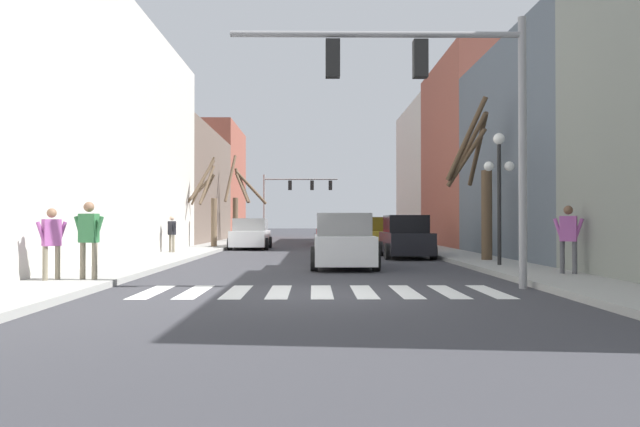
# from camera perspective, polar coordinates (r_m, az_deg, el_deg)

# --- Properties ---
(ground_plane) EXTENTS (240.00, 240.00, 0.00)m
(ground_plane) POSITION_cam_1_polar(r_m,az_deg,el_deg) (12.74, 0.18, -7.49)
(ground_plane) COLOR #38383D
(sidewalk_left) EXTENTS (2.13, 90.00, 0.15)m
(sidewalk_left) POSITION_cam_1_polar(r_m,az_deg,el_deg) (13.93, -24.72, -6.53)
(sidewalk_left) COLOR #9E9E99
(sidewalk_left) RESTS_ON ground_plane
(sidewalk_right) EXTENTS (2.13, 90.00, 0.15)m
(sidewalk_right) POSITION_cam_1_polar(r_m,az_deg,el_deg) (14.08, 24.79, -6.47)
(sidewalk_right) COLOR #9E9E99
(sidewalk_right) RESTS_ON ground_plane
(building_row_left) EXTENTS (6.00, 55.40, 10.64)m
(building_row_left) POSITION_cam_1_polar(r_m,az_deg,el_deg) (34.96, -16.82, 4.74)
(building_row_left) COLOR beige
(building_row_left) RESTS_ON ground_plane
(building_row_right) EXTENTS (6.00, 46.26, 10.55)m
(building_row_right) POSITION_cam_1_polar(r_m,az_deg,el_deg) (32.27, 17.64, 5.19)
(building_row_right) COLOR gray
(building_row_right) RESTS_ON ground_plane
(crosswalk_stripes) EXTENTS (7.65, 2.60, 0.01)m
(crosswalk_stripes) POSITION_cam_1_polar(r_m,az_deg,el_deg) (13.37, 0.14, -7.16)
(crosswalk_stripes) COLOR white
(crosswalk_stripes) RESTS_ON ground_plane
(traffic_signal_near) EXTENTS (6.63, 0.28, 6.09)m
(traffic_signal_near) POSITION_cam_1_polar(r_m,az_deg,el_deg) (14.44, 10.66, 10.94)
(traffic_signal_near) COLOR gray
(traffic_signal_near) RESTS_ON ground_plane
(traffic_signal_far) EXTENTS (6.60, 0.28, 5.65)m
(traffic_signal_far) POSITION_cam_1_polar(r_m,az_deg,el_deg) (55.24, -2.52, 2.06)
(traffic_signal_far) COLOR gray
(traffic_signal_far) RESTS_ON ground_plane
(street_lamp_right_corner) EXTENTS (0.95, 0.36, 4.10)m
(street_lamp_right_corner) POSITION_cam_1_polar(r_m,az_deg,el_deg) (20.17, 16.06, 3.74)
(street_lamp_right_corner) COLOR black
(street_lamp_right_corner) RESTS_ON sidewalk_right
(car_at_intersection) EXTENTS (2.16, 4.28, 1.68)m
(car_at_intersection) POSITION_cam_1_polar(r_m,az_deg,el_deg) (42.38, 0.95, -1.70)
(car_at_intersection) COLOR red
(car_at_intersection) RESTS_ON ground_plane
(car_driving_toward_lane) EXTENTS (2.09, 4.26, 1.76)m
(car_driving_toward_lane) POSITION_cam_1_polar(r_m,az_deg,el_deg) (20.12, 2.13, -2.68)
(car_driving_toward_lane) COLOR white
(car_driving_toward_lane) RESTS_ON ground_plane
(car_parked_left_near) EXTENTS (2.00, 4.32, 1.76)m
(car_parked_left_near) POSITION_cam_1_polar(r_m,az_deg,el_deg) (25.96, 7.83, -2.24)
(car_parked_left_near) COLOR black
(car_parked_left_near) RESTS_ON ground_plane
(car_driving_away_lane) EXTENTS (2.11, 4.43, 1.66)m
(car_driving_away_lane) POSITION_cam_1_polar(r_m,az_deg,el_deg) (34.08, -6.36, -1.94)
(car_driving_away_lane) COLOR white
(car_driving_away_lane) RESTS_ON ground_plane
(car_parked_left_far) EXTENTS (1.96, 4.15, 1.75)m
(car_parked_left_far) POSITION_cam_1_polar(r_m,az_deg,el_deg) (37.18, 2.08, -1.79)
(car_parked_left_far) COLOR red
(car_parked_left_far) RESTS_ON ground_plane
(car_parked_right_mid) EXTENTS (2.17, 4.26, 1.72)m
(car_parked_right_mid) POSITION_cam_1_polar(r_m,az_deg,el_deg) (31.84, 6.11, -1.99)
(car_parked_right_mid) COLOR #A38423
(car_parked_right_mid) RESTS_ON ground_plane
(pedestrian_on_right_sidewalk) EXTENTS (0.52, 0.57, 1.61)m
(pedestrian_on_right_sidewalk) POSITION_cam_1_polar(r_m,az_deg,el_deg) (28.17, -13.39, -1.52)
(pedestrian_on_right_sidewalk) COLOR #7A705B
(pedestrian_on_right_sidewalk) RESTS_ON sidewalk_left
(pedestrian_waiting_at_curb) EXTENTS (0.70, 0.46, 1.76)m
(pedestrian_waiting_at_curb) POSITION_cam_1_polar(r_m,az_deg,el_deg) (17.34, 21.76, -1.70)
(pedestrian_waiting_at_curb) COLOR #4C4C51
(pedestrian_waiting_at_curb) RESTS_ON sidewalk_right
(pedestrian_on_left_sidewalk) EXTENTS (0.78, 0.33, 1.81)m
(pedestrian_on_left_sidewalk) POSITION_cam_1_polar(r_m,az_deg,el_deg) (15.47, -20.39, -1.72)
(pedestrian_on_left_sidewalk) COLOR #7A705B
(pedestrian_on_left_sidewalk) RESTS_ON sidewalk_left
(pedestrian_near_right_corner) EXTENTS (0.57, 0.55, 1.66)m
(pedestrian_near_right_corner) POSITION_cam_1_polar(r_m,az_deg,el_deg) (15.64, -23.34, -2.03)
(pedestrian_near_right_corner) COLOR #7A705B
(pedestrian_near_right_corner) RESTS_ON sidewalk_left
(street_tree_left_far) EXTENTS (1.74, 1.56, 4.86)m
(street_tree_left_far) POSITION_cam_1_polar(r_m,az_deg,el_deg) (34.06, -10.13, 0.84)
(street_tree_left_far) COLOR brown
(street_tree_left_far) RESTS_ON sidewalk_left
(street_tree_right_far) EXTENTS (2.82, 2.29, 6.07)m
(street_tree_right_far) POSITION_cam_1_polar(r_m,az_deg,el_deg) (44.55, -7.46, 1.11)
(street_tree_right_far) COLOR brown
(street_tree_right_far) RESTS_ON sidewalk_left
(street_tree_right_mid) EXTENTS (1.43, 2.37, 5.82)m
(street_tree_right_mid) POSITION_cam_1_polar(r_m,az_deg,el_deg) (23.02, 14.38, 2.48)
(street_tree_right_mid) COLOR brown
(street_tree_right_mid) RESTS_ON sidewalk_right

